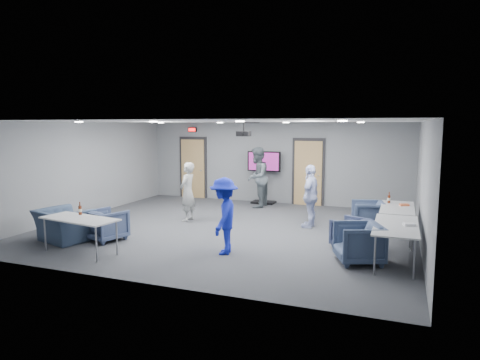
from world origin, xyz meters
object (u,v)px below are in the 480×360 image
(person_a, at_px, (188,192))
(chair_right_c, at_px, (359,243))
(person_c, at_px, (310,196))
(bottle_right, at_px, (389,199))
(table_right_a, at_px, (397,209))
(person_b, at_px, (257,177))
(tv_stand, at_px, (264,174))
(table_right_b, at_px, (396,227))
(person_d, at_px, (224,216))
(chair_right_b, at_px, (351,233))
(projector, at_px, (244,133))
(table_front_left, at_px, (80,220))
(chair_right_a, at_px, (369,216))
(chair_front_a, at_px, (106,225))
(bottle_front, at_px, (80,210))
(chair_front_b, at_px, (64,225))

(person_a, bearing_deg, chair_right_c, 67.22)
(person_c, bearing_deg, bottle_right, 100.89)
(chair_right_c, relative_size, table_right_a, 0.48)
(person_b, bearing_deg, tv_stand, -178.60)
(table_right_b, bearing_deg, table_right_a, 0.00)
(person_d, distance_m, chair_right_b, 2.78)
(person_a, height_order, projector, projector)
(person_b, relative_size, person_d, 1.23)
(chair_right_b, xyz_separation_m, table_front_left, (-5.13, -2.40, 0.36))
(person_b, xyz_separation_m, chair_right_a, (3.59, -1.96, -0.59))
(chair_right_b, relative_size, chair_front_a, 0.89)
(chair_right_b, height_order, bottle_front, bottle_front)
(table_right_a, distance_m, bottle_front, 7.08)
(table_right_a, distance_m, table_right_b, 1.90)
(person_a, distance_m, table_right_b, 5.67)
(person_a, bearing_deg, chair_front_b, -29.55)
(projector, bearing_deg, chair_right_b, -15.67)
(person_a, xyz_separation_m, table_front_left, (-0.67, -3.44, -0.12))
(person_b, distance_m, chair_front_b, 6.11)
(person_b, height_order, person_c, person_b)
(person_a, bearing_deg, chair_right_a, 98.08)
(chair_right_a, relative_size, chair_front_a, 1.05)
(chair_right_b, height_order, table_right_a, table_right_a)
(bottle_front, bearing_deg, chair_front_a, 83.62)
(chair_front_a, relative_size, table_right_a, 0.45)
(person_c, height_order, chair_front_a, person_c)
(bottle_front, bearing_deg, person_d, 14.00)
(bottle_front, height_order, tv_stand, tv_stand)
(person_c, relative_size, chair_front_b, 1.44)
(person_a, distance_m, chair_right_c, 5.18)
(projector, bearing_deg, bottle_right, 14.29)
(chair_right_a, height_order, chair_front_a, chair_right_a)
(chair_right_c, bearing_deg, person_a, -135.33)
(chair_front_b, height_order, table_front_left, table_front_left)
(person_c, bearing_deg, chair_front_b, -49.47)
(person_b, height_order, bottle_right, person_b)
(chair_right_c, xyz_separation_m, tv_stand, (-3.60, 5.37, 0.61))
(bottle_front, xyz_separation_m, bottle_right, (6.06, 3.78, -0.00))
(person_d, height_order, bottle_front, person_d)
(chair_right_a, relative_size, chair_front_b, 0.73)
(person_b, bearing_deg, person_a, -23.52)
(chair_right_b, distance_m, bottle_right, 1.87)
(table_right_b, bearing_deg, tv_stand, 39.92)
(person_d, height_order, table_front_left, person_d)
(chair_front_b, xyz_separation_m, projector, (3.40, 2.54, 2.04))
(person_c, xyz_separation_m, person_d, (-1.18, -2.90, -0.03))
(person_a, bearing_deg, table_right_a, 92.13)
(chair_right_c, distance_m, table_front_left, 5.58)
(chair_right_c, bearing_deg, table_right_b, 92.19)
(bottle_front, height_order, projector, projector)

